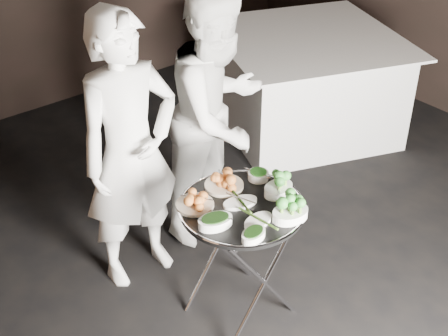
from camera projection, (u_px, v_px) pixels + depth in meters
floor at (291, 331)px, 3.65m from camera, size 6.00×7.00×0.05m
tray_stand at (241, 256)px, 3.52m from camera, size 0.52×0.44×0.77m
serving_tray at (242, 207)px, 3.33m from camera, size 0.68×0.68×0.04m
potato_plate_a at (195, 201)px, 3.31m from camera, size 0.21×0.21×0.08m
potato_plate_b at (224, 182)px, 3.46m from camera, size 0.22×0.22×0.08m
greens_bowl at (258, 174)px, 3.53m from camera, size 0.12×0.12×0.07m
asparagus_plate_a at (240, 201)px, 3.33m from camera, size 0.22×0.15×0.04m
asparagus_plate_b at (258, 220)px, 3.20m from camera, size 0.20×0.13×0.04m
spinach_bowl_a at (215, 220)px, 3.17m from camera, size 0.21×0.16×0.08m
spinach_bowl_b at (254, 234)px, 3.09m from camera, size 0.17×0.13×0.06m
broccoli_bowl_a at (278, 188)px, 3.41m from camera, size 0.20×0.15×0.08m
broccoli_bowl_b at (290, 212)px, 3.22m from camera, size 0.22×0.18×0.08m
serving_utensils at (236, 192)px, 3.36m from camera, size 0.57×0.42×0.01m
waiter_left at (131, 154)px, 3.60m from camera, size 0.64×0.43×1.74m
waiter_right at (219, 114)px, 4.03m from camera, size 0.97×0.84×1.72m
dining_table at (305, 83)px, 5.41m from camera, size 1.49×1.49×0.85m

